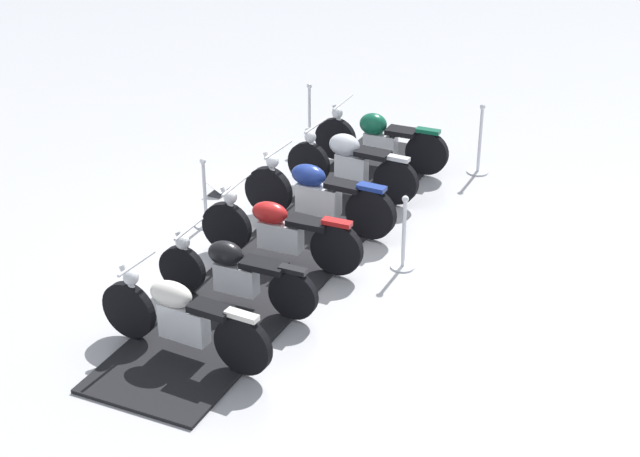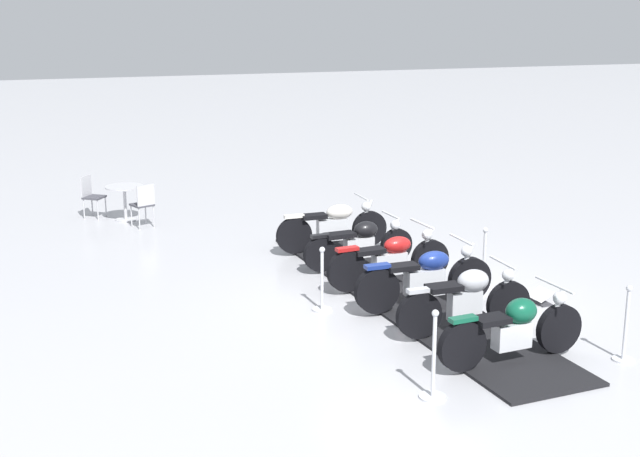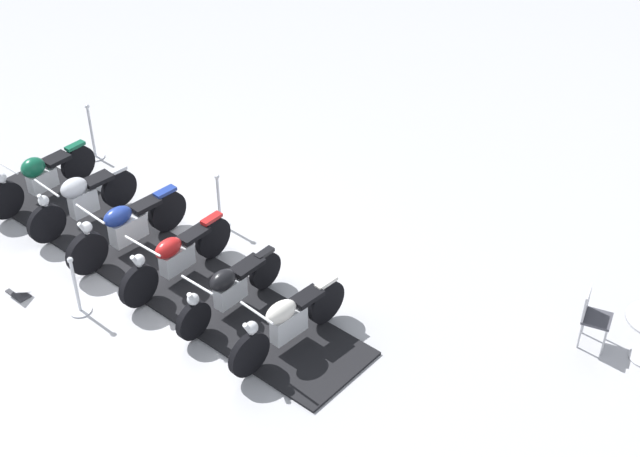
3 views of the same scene
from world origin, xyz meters
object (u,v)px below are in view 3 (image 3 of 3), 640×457
motorcycle_maroon (175,256)px  stanchion_right_mid (77,295)px  stanchion_left_front (93,141)px  stanchion_left_mid (219,209)px  cafe_chair_near_table (593,314)px  motorcycle_forest (40,176)px  motorcycle_black (229,289)px  motorcycle_navy (126,227)px  motorcycle_cream (287,321)px  motorcycle_chrome (81,199)px  info_placard (18,291)px

motorcycle_maroon → stanchion_right_mid: motorcycle_maroon is taller
stanchion_right_mid → stanchion_left_front: 4.54m
stanchion_left_mid → cafe_chair_near_table: (2.15, -5.95, 0.20)m
stanchion_right_mid → stanchion_left_mid: (2.94, 0.36, 0.02)m
motorcycle_forest → motorcycle_black: 4.71m
motorcycle_forest → motorcycle_navy: bearing=89.3°
motorcycle_maroon → motorcycle_cream: 2.35m
motorcycle_forest → motorcycle_chrome: (0.14, -1.17, 0.03)m
motorcycle_chrome → info_placard: bearing=24.3°
motorcycle_chrome → stanchion_left_front: 2.26m
motorcycle_maroon → motorcycle_cream: size_ratio=1.02×
motorcycle_maroon → stanchion_left_front: bearing=-111.8°
motorcycle_maroon → motorcycle_black: bearing=88.6°
cafe_chair_near_table → motorcycle_cream: bearing=-154.1°
motorcycle_navy → stanchion_left_front: size_ratio=2.03×
stanchion_left_mid → cafe_chair_near_table: size_ratio=1.10×
motorcycle_cream → info_placard: size_ratio=5.07×
stanchion_left_mid → motorcycle_forest: bearing=124.1°
stanchion_left_front → motorcycle_black: bearing=-99.3°
motorcycle_chrome → stanchion_right_mid: (-1.23, -1.93, -0.23)m
motorcycle_chrome → motorcycle_maroon: size_ratio=0.94×
motorcycle_chrome → motorcycle_black: bearing=93.2°
motorcycle_cream → stanchion_right_mid: 3.28m
motorcycle_forest → stanchion_left_mid: 3.31m
motorcycle_maroon → motorcycle_black: motorcycle_maroon is taller
motorcycle_maroon → motorcycle_navy: bearing=-91.3°
stanchion_left_mid → info_placard: stanchion_left_mid is taller
motorcycle_cream → stanchion_left_mid: (1.15, 3.10, -0.18)m
stanchion_left_front → motorcycle_forest: bearing=-155.0°
motorcycle_forest → motorcycle_chrome: motorcycle_chrome is taller
stanchion_right_mid → stanchion_left_front: bearing=56.2°
motorcycle_black → stanchion_left_mid: 2.33m
stanchion_right_mid → motorcycle_chrome: bearing=57.6°
motorcycle_chrome → motorcycle_forest: bearing=-86.6°
motorcycle_forest → motorcycle_navy: motorcycle_navy is taller
motorcycle_forest → motorcycle_black: motorcycle_forest is taller
cafe_chair_near_table → stanchion_left_front: bearing=172.0°
motorcycle_navy → motorcycle_black: 2.36m
motorcycle_forest → info_placard: bearing=44.9°
motorcycle_navy → cafe_chair_near_table: bearing=116.1°
info_placard → motorcycle_navy: bearing=-104.3°
motorcycle_forest → motorcycle_navy: 2.35m
motorcycle_cream → cafe_chair_near_table: 4.35m
motorcycle_chrome → motorcycle_maroon: (0.29, -2.34, -0.05)m
motorcycle_navy → motorcycle_maroon: 1.18m
motorcycle_navy → motorcycle_maroon: (0.14, -1.17, -0.02)m
motorcycle_forest → motorcycle_cream: bearing=89.1°
stanchion_left_front → info_placard: 4.12m
motorcycle_maroon → stanchion_right_mid: bearing=-23.3°
motorcycle_navy → cafe_chair_near_table: 7.36m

